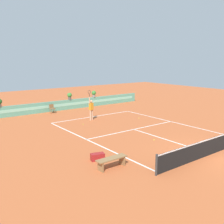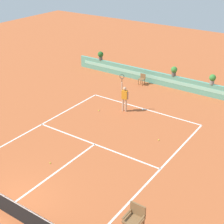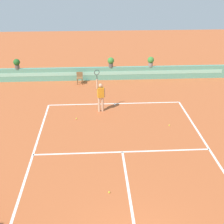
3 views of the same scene
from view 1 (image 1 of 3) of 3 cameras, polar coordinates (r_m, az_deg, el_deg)
The scene contains 13 objects.
ground_plane at distance 18.95m, azimuth 5.67°, elevation -4.10°, with size 60.00×60.00×0.00m, color #B2562D.
court_lines at distance 19.47m, azimuth 4.23°, elevation -3.64°, with size 8.32×11.94×0.01m.
net at distance 15.17m, azimuth 21.37°, elevation -6.85°, with size 8.92×0.10×1.00m.
back_wall_barrier at distance 27.20m, azimuth -9.32°, elevation 1.66°, with size 18.00×0.21×1.00m.
ball_kid_chair at distance 25.57m, azimuth -13.13°, elevation 0.84°, with size 0.44×0.44×0.85m.
bench_courtside at distance 12.47m, azimuth -0.06°, elevation -10.66°, with size 1.60×0.44×0.51m.
gear_bag at distance 13.47m, azimuth -3.21°, elevation -9.86°, with size 0.70×0.36×0.36m, color maroon.
tennis_player at distance 21.94m, azimuth -4.63°, elevation 0.88°, with size 0.61×0.30×2.58m.
tennis_ball_near_baseline at distance 16.82m, azimuth 9.27°, elevation -6.11°, with size 0.07×0.07×0.07m, color #CCE033.
tennis_ball_mid_court at distance 20.64m, azimuth -6.44°, elevation -2.72°, with size 0.07×0.07×0.07m, color #CCE033.
tennis_ball_by_sideline at distance 22.76m, azimuth 6.00°, elevation -1.37°, with size 0.07×0.07×0.07m, color #CCE033.
potted_plant_right at distance 28.57m, azimuth -4.04°, elevation 4.10°, with size 0.48×0.48×0.72m.
potted_plant_centre at distance 27.07m, azimuth -9.36°, elevation 3.57°, with size 0.48×0.48×0.72m.
Camera 1 is at (-12.45, -7.36, 5.08)m, focal length 41.34 mm.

